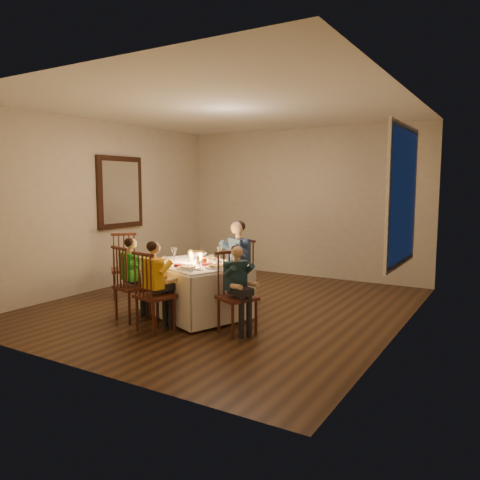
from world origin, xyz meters
The scene contains 26 objects.
ground centered at (0.00, 0.00, 0.00)m, with size 5.00×5.00×0.00m, color black.
wall_left centered at (-2.25, 0.00, 1.30)m, with size 0.02×5.00×2.60m, color beige.
wall_right centered at (2.25, 0.00, 1.30)m, with size 0.02×5.00×2.60m, color beige.
wall_back centered at (0.00, 2.50, 1.30)m, with size 4.50×0.02×2.60m, color beige.
ceiling centered at (0.00, 0.00, 2.60)m, with size 5.00×5.00×0.00m, color white.
dining_table centered at (-0.09, -0.60, 0.47)m, with size 1.52×1.32×0.63m.
chair_adult centered at (0.15, 0.04, 0.00)m, with size 0.37×0.35×0.90m, color #3B1610, non-canonical shape.
chair_near_left centered at (-0.62, -1.12, 0.00)m, with size 0.37×0.35×0.90m, color #3B1610, non-canonical shape.
chair_near_right centered at (-0.08, -1.33, 0.00)m, with size 0.37×0.35×0.90m, color #3B1610, non-canonical shape.
chair_end centered at (0.74, -0.93, 0.00)m, with size 0.37×0.35×0.90m, color #3B1610, non-canonical shape.
chair_extra centered at (-1.49, -0.37, 0.00)m, with size 0.38×0.36×0.92m, color #3B1610, non-canonical shape.
adult centered at (0.15, 0.04, 0.00)m, with size 0.40×0.37×1.15m, color #32477E, non-canonical shape.
child_green centered at (-0.62, -1.12, 0.00)m, with size 0.31×0.29×1.00m, color green, non-canonical shape.
child_yellow centered at (-0.08, -1.33, 0.00)m, with size 0.32×0.29×1.01m, color yellow, non-canonical shape.
child_teal centered at (0.74, -0.93, 0.00)m, with size 0.30×0.27×0.97m, color #17303A, non-canonical shape.
setting_adult centered at (-0.04, -0.36, 0.67)m, with size 0.26×0.26×0.02m, color white.
setting_green centered at (-0.45, -0.74, 0.67)m, with size 0.26×0.26×0.02m, color white.
setting_yellow centered at (0.10, -0.96, 0.67)m, with size 0.26×0.26×0.02m, color white.
setting_teal centered at (0.34, -0.75, 0.67)m, with size 0.26×0.26×0.02m, color white.
candle_left centered at (-0.16, -0.57, 0.71)m, with size 0.06×0.06×0.10m, color white.
candle_right centered at (0.00, -0.63, 0.71)m, with size 0.06×0.06×0.10m, color white.
squash centered at (-0.46, -0.17, 0.71)m, with size 0.09×0.09×0.09m, color #F9FF43.
orange_fruit centered at (0.06, -0.61, 0.70)m, with size 0.08×0.08×0.08m, color orange.
serving_bowl centered at (-0.34, -0.18, 0.69)m, with size 0.23×0.23×0.06m, color white.
wall_mirror centered at (-2.22, 0.30, 1.50)m, with size 0.06×0.95×1.15m.
window_blinds centered at (2.21, 0.10, 1.50)m, with size 0.07×1.34×1.54m.
Camera 1 is at (3.33, -5.18, 1.63)m, focal length 35.00 mm.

